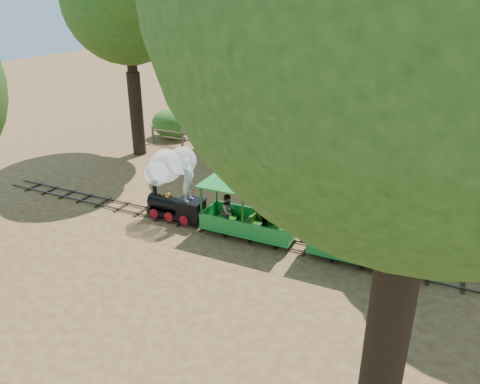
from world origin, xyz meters
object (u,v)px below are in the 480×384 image
at_px(locomotive, 171,178).
at_px(carriage_front, 247,217).
at_px(fence, 299,154).
at_px(carriage_rear, 362,240).

distance_m(locomotive, carriage_front, 3.37).
relative_size(carriage_front, fence, 0.20).
bearing_deg(fence, carriage_rear, -58.82).
height_order(locomotive, carriage_front, locomotive).
xyz_separation_m(locomotive, carriage_rear, (7.34, -0.05, -0.92)).
relative_size(carriage_front, carriage_rear, 1.00).
relative_size(locomotive, fence, 0.17).
height_order(carriage_front, carriage_rear, same).
height_order(carriage_front, fence, carriage_front).
xyz_separation_m(locomotive, carriage_front, (3.24, -0.11, -0.92)).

